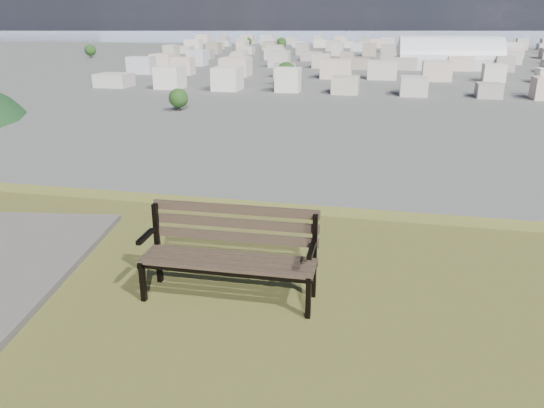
# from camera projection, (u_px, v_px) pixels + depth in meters

# --- Properties ---
(park_bench) EXTENTS (1.71, 0.58, 0.89)m
(park_bench) POSITION_uv_depth(u_px,v_px,m) (230.00, 249.00, 5.16)
(park_bench) COLOR #3D3223
(park_bench) RESTS_ON hilltop_mesa
(arena) EXTENTS (55.20, 26.32, 22.71)m
(arena) POSITION_uv_depth(u_px,v_px,m) (449.00, 59.00, 287.81)
(arena) COLOR beige
(arena) RESTS_ON ground
(city_blocks) EXTENTS (395.00, 361.00, 7.00)m
(city_blocks) POSITION_uv_depth(u_px,v_px,m) (388.00, 52.00, 374.32)
(city_blocks) COLOR beige
(city_blocks) RESTS_ON ground
(city_trees) EXTENTS (406.52, 387.20, 9.98)m
(city_trees) POSITION_uv_depth(u_px,v_px,m) (341.00, 57.00, 309.72)
(city_trees) COLOR black
(city_trees) RESTS_ON ground
(bay_water) EXTENTS (2400.00, 700.00, 0.12)m
(bay_water) POSITION_uv_depth(u_px,v_px,m) (391.00, 34.00, 840.81)
(bay_water) COLOR #8EA1B5
(bay_water) RESTS_ON ground
(far_hills) EXTENTS (2050.00, 340.00, 60.00)m
(far_hills) POSITION_uv_depth(u_px,v_px,m) (368.00, 16.00, 1307.35)
(far_hills) COLOR #858DA5
(far_hills) RESTS_ON ground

